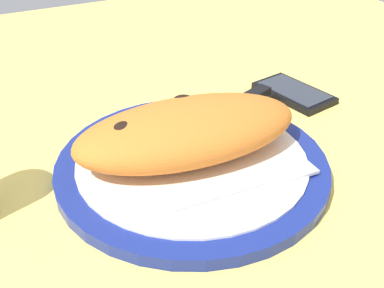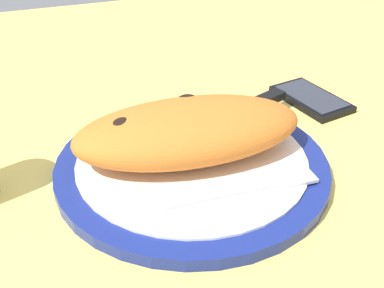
{
  "view_description": "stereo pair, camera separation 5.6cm",
  "coord_description": "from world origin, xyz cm",
  "views": [
    {
      "loc": [
        -21.65,
        -42.24,
        33.85
      ],
      "look_at": [
        0.0,
        0.0,
        3.81
      ],
      "focal_mm": 44.93,
      "sensor_mm": 36.0,
      "label": 1
    },
    {
      "loc": [
        -16.51,
        -44.49,
        33.85
      ],
      "look_at": [
        0.0,
        0.0,
        3.81
      ],
      "focal_mm": 44.93,
      "sensor_mm": 36.0,
      "label": 2
    }
  ],
  "objects": [
    {
      "name": "fork",
      "position": [
        4.45,
        -8.03,
        2.01
      ],
      "size": [
        17.61,
        2.35,
        0.4
      ],
      "color": "silver",
      "rests_on": "plate"
    },
    {
      "name": "smartphone",
      "position": [
        23.33,
        10.63,
        0.56
      ],
      "size": [
        8.74,
        13.08,
        1.16
      ],
      "color": "black",
      "rests_on": "ground_plane"
    },
    {
      "name": "calzone",
      "position": [
        0.09,
        1.03,
        5.05
      ],
      "size": [
        28.31,
        14.94,
        6.45
      ],
      "color": "orange",
      "rests_on": "plate"
    },
    {
      "name": "ground_plane",
      "position": [
        0.0,
        0.0,
        -1.5
      ],
      "size": [
        150.0,
        150.0,
        3.0
      ],
      "primitive_type": "cube",
      "color": "#EACC60"
    },
    {
      "name": "knife",
      "position": [
        9.88,
        7.66,
        2.3
      ],
      "size": [
        23.84,
        10.37,
        1.2
      ],
      "color": "silver",
      "rests_on": "plate"
    },
    {
      "name": "plate",
      "position": [
        0.0,
        0.0,
        0.87
      ],
      "size": [
        32.57,
        32.57,
        1.81
      ],
      "color": "navy",
      "rests_on": "ground_plane"
    }
  ]
}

